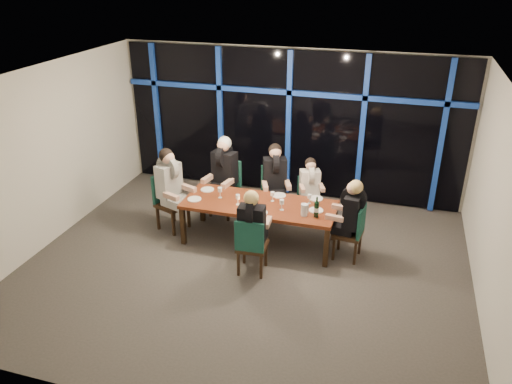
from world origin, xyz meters
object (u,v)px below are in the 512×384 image
chair_near_mid (251,244)px  diner_far_left (223,166)px  chair_end_right (354,230)px  diner_end_right (351,208)px  chair_end_left (168,198)px  diner_near_mid (252,219)px  chair_far_mid (274,190)px  diner_far_mid (275,172)px  diner_end_left (170,178)px  dining_table (259,207)px  wine_bottle (316,209)px  diner_far_right (310,181)px  chair_far_left (227,184)px  water_pitcher (304,210)px  chair_far_right (309,197)px

chair_near_mid → diner_far_left: diner_far_left is taller
chair_end_right → diner_far_left: diner_far_left is taller
diner_far_left → diner_end_right: bearing=-7.5°
chair_end_left → diner_near_mid: diner_near_mid is taller
chair_far_mid → diner_far_mid: 0.41m
diner_end_left → diner_end_right: (3.18, -0.07, -0.09)m
dining_table → wine_bottle: wine_bottle is taller
chair_end_left → diner_far_right: 2.60m
chair_end_right → chair_near_mid: (-1.46, -0.91, 0.01)m
chair_far_mid → chair_near_mid: size_ratio=1.05×
chair_far_mid → diner_near_mid: 1.92m
dining_table → chair_far_left: chair_far_left is taller
diner_end_right → wine_bottle: size_ratio=2.64×
chair_near_mid → diner_far_mid: size_ratio=0.98×
diner_far_mid → diner_end_left: size_ratio=0.97×
diner_end_right → chair_far_left: bearing=-104.7°
dining_table → diner_far_right: size_ratio=3.08×
diner_end_right → diner_near_mid: 1.62m
chair_far_left → diner_far_mid: size_ratio=1.08×
chair_far_mid → diner_far_mid: bearing=-90.0°
chair_near_mid → water_pitcher: bearing=-134.4°
chair_end_left → diner_far_right: size_ratio=1.25×
diner_far_right → water_pitcher: bearing=-105.2°
dining_table → diner_near_mid: 0.95m
chair_end_left → diner_far_mid: diner_far_mid is taller
chair_far_mid → wine_bottle: (1.01, -1.19, 0.32)m
chair_far_left → chair_end_left: bearing=-122.2°
chair_far_left → chair_far_mid: (0.92, 0.09, -0.03)m
chair_end_left → diner_far_mid: bearing=-44.1°
diner_end_left → wine_bottle: 2.67m
chair_far_right → diner_near_mid: bearing=-126.3°
chair_end_right → diner_near_mid: bearing=-54.0°
diner_far_mid → diner_far_right: 0.67m
diner_far_left → diner_near_mid: diner_far_left is taller
chair_far_left → diner_end_left: 1.21m
diner_end_right → chair_far_right: bearing=-134.8°
chair_end_right → wine_bottle: 0.71m
chair_far_right → diner_far_mid: bearing=170.4°
diner_far_left → water_pitcher: diner_far_left is taller
chair_far_mid → diner_end_right: (1.53, -1.04, 0.35)m
dining_table → chair_far_right: chair_far_right is taller
diner_far_mid → diner_far_right: size_ratio=1.17×
diner_near_mid → chair_far_mid: bearing=-89.2°
chair_near_mid → diner_end_left: size_ratio=0.95×
chair_far_right → chair_end_right: (0.96, -1.11, 0.05)m
diner_far_left → water_pitcher: bearing=-18.4°
chair_end_left → diner_end_left: bearing=-90.0°
wine_bottle → chair_near_mid: bearing=-137.9°
chair_far_right → diner_far_left: (-1.59, -0.23, 0.54)m
dining_table → chair_far_mid: size_ratio=2.56×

